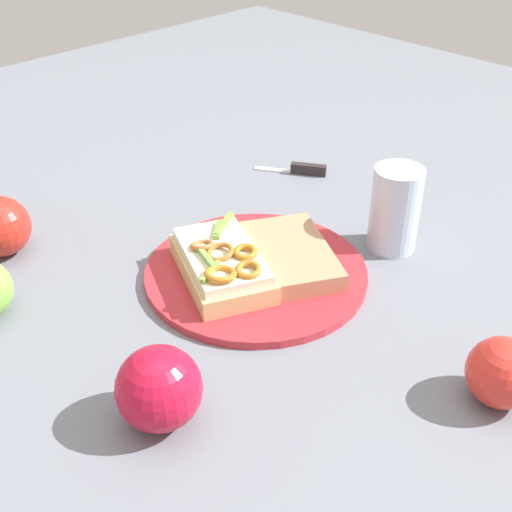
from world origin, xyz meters
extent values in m
plane|color=slate|center=(0.00, 0.00, 0.00)|extent=(2.00, 2.00, 0.00)
cylinder|color=#B92A33|center=(0.00, 0.00, 0.01)|extent=(0.28, 0.28, 0.01)
cube|color=tan|center=(0.02, 0.04, 0.02)|extent=(0.18, 0.15, 0.03)
cube|color=beige|center=(0.02, 0.04, 0.04)|extent=(0.17, 0.14, 0.01)
torus|color=#C27121|center=(-0.02, 0.08, 0.05)|extent=(0.05, 0.05, 0.01)
torus|color=#BB741F|center=(-0.01, 0.03, 0.05)|extent=(0.04, 0.04, 0.01)
torus|color=#B17125|center=(-0.04, 0.05, 0.05)|extent=(0.04, 0.04, 0.01)
torus|color=#B76937|center=(0.04, 0.05, 0.05)|extent=(0.04, 0.04, 0.02)
torus|color=#AF6B29|center=(0.01, 0.05, 0.05)|extent=(0.04, 0.04, 0.01)
cube|color=#7FB03F|center=(-0.01, 0.08, 0.05)|extent=(0.02, 0.04, 0.01)
cube|color=#6F9F3E|center=(0.05, 0.01, 0.05)|extent=(0.03, 0.04, 0.01)
cube|color=#78B04A|center=(0.02, 0.07, 0.05)|extent=(0.05, 0.02, 0.01)
cube|color=#79AD42|center=(0.06, 0.00, 0.05)|extent=(0.03, 0.05, 0.01)
cube|color=tan|center=(-0.02, -0.04, 0.02)|extent=(0.18, 0.16, 0.02)
sphere|color=red|center=(-0.32, -0.02, 0.04)|extent=(0.09, 0.09, 0.07)
sphere|color=#BA122E|center=(-0.11, 0.23, 0.04)|extent=(0.10, 0.10, 0.08)
sphere|color=red|center=(0.27, 0.20, 0.04)|extent=(0.11, 0.11, 0.08)
cylinder|color=silver|center=(-0.08, -0.18, 0.06)|extent=(0.06, 0.06, 0.11)
cube|color=silver|center=(0.19, -0.23, 0.00)|extent=(0.06, 0.04, 0.00)
cube|color=#2C2426|center=(0.14, -0.26, 0.01)|extent=(0.05, 0.04, 0.02)
camera|label=1|loc=(-0.49, 0.49, 0.49)|focal=46.95mm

